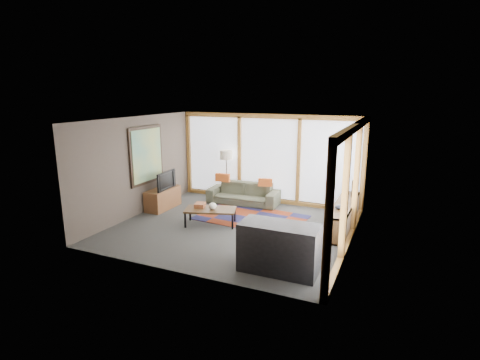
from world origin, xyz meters
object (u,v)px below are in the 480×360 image
at_px(floor_lamp, 226,175).
at_px(tv_console, 163,198).
at_px(sofa, 243,193).
at_px(bar_counter, 279,248).
at_px(coffee_table, 211,217).
at_px(television, 164,180).
at_px(bookshelf, 343,215).

height_order(floor_lamp, tv_console, floor_lamp).
xyz_separation_m(sofa, bar_counter, (2.28, -3.65, 0.15)).
height_order(coffee_table, tv_console, tv_console).
relative_size(television, bar_counter, 0.62).
bearing_deg(tv_console, bar_counter, -28.86).
relative_size(bookshelf, tv_console, 2.14).
xyz_separation_m(sofa, floor_lamp, (-0.63, 0.18, 0.45)).
distance_m(coffee_table, television, 1.99).
height_order(coffee_table, television, television).
height_order(floor_lamp, coffee_table, floor_lamp).
bearing_deg(tv_console, coffee_table, -19.05).
distance_m(coffee_table, tv_console, 1.97).
bearing_deg(coffee_table, bar_counter, -35.67).
bearing_deg(sofa, bar_counter, -60.72).
relative_size(bookshelf, bar_counter, 1.70).
xyz_separation_m(television, bar_counter, (4.10, -2.27, -0.37)).
bearing_deg(sofa, coffee_table, -93.39).
bearing_deg(coffee_table, floor_lamp, 105.75).
distance_m(coffee_table, bookshelf, 3.23).
distance_m(bookshelf, television, 4.87).
bearing_deg(bar_counter, bookshelf, 74.84).
bearing_deg(bookshelf, floor_lamp, 163.97).
xyz_separation_m(floor_lamp, television, (-1.18, -1.55, 0.07)).
relative_size(floor_lamp, bar_counter, 1.06).
bearing_deg(tv_console, television, -18.56).
bearing_deg(television, sofa, -55.93).
bearing_deg(bar_counter, sofa, 121.48).
xyz_separation_m(tv_console, television, (0.07, -0.02, 0.54)).
bearing_deg(floor_lamp, bar_counter, -52.67).
bearing_deg(bookshelf, television, -174.00).
bearing_deg(bookshelf, tv_console, -174.37).
relative_size(floor_lamp, coffee_table, 1.23).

